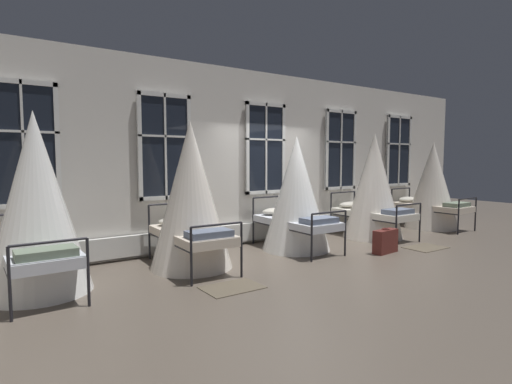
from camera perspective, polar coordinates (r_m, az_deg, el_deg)
The scene contains 11 objects.
ground at distance 7.81m, azimuth 6.98°, elevation -8.42°, with size 24.99×24.99×0.00m, color brown.
back_wall_with_windows at distance 8.72m, azimuth 0.96°, elevation 4.85°, with size 13.49×0.10×3.58m, color silver.
window_bank at distance 8.65m, azimuth 1.41°, elevation 0.08°, with size 9.96×0.10×2.87m.
cot_first at distance 6.00m, azimuth -28.47°, elevation -1.70°, with size 1.32×1.88×2.39m.
cot_second at distance 6.60m, azimuth -9.14°, elevation -0.70°, with size 1.32×1.88×2.38m.
cot_third at distance 7.88m, azimuth 5.69°, elevation -0.42°, with size 1.32×1.87×2.21m.
cot_fourth at distance 9.44m, azimuth 16.20°, elevation 0.67°, with size 1.32×1.87×2.35m.
cot_fifth at distance 11.30m, azimuth 23.53°, elevation 0.72°, with size 1.32×1.89×2.20m.
rug_second at distance 5.71m, azimuth -3.37°, elevation -13.25°, with size 0.80×0.56×0.01m, color brown.
rug_fourth at distance 8.80m, azimuth 22.74°, elevation -7.22°, with size 0.80×0.56×0.01m, color brown.
suitcase_dark at distance 8.04m, azimuth 17.73°, elevation -6.60°, with size 0.58×0.27×0.47m.
Camera 1 is at (-5.01, -5.72, 1.76)m, focal length 28.45 mm.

